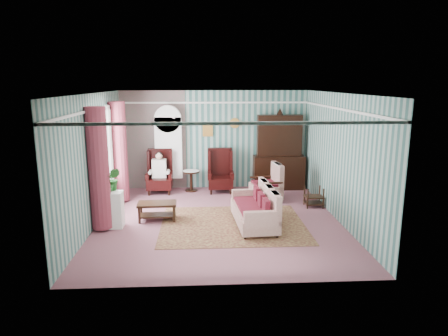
{
  "coord_description": "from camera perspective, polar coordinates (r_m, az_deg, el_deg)",
  "views": [
    {
      "loc": [
        -0.36,
        -8.77,
        3.15
      ],
      "look_at": [
        0.15,
        0.6,
        1.11
      ],
      "focal_mm": 32.0,
      "sensor_mm": 36.0,
      "label": 1
    }
  ],
  "objects": [
    {
      "name": "room_shell",
      "position": [
        9.02,
        -4.75,
        4.94
      ],
      "size": [
        5.53,
        6.02,
        2.91
      ],
      "color": "#37655E",
      "rests_on": "ground"
    },
    {
      "name": "potted_plant_a",
      "position": [
        8.87,
        -16.75,
        -2.24
      ],
      "size": [
        0.41,
        0.37,
        0.42
      ],
      "primitive_type": "imported",
      "rotation": [
        0.0,
        0.0,
        0.12
      ],
      "color": "#184D19",
      "rests_on": "plant_stand"
    },
    {
      "name": "coffee_table",
      "position": [
        9.41,
        -9.51,
        -6.12
      ],
      "size": [
        0.9,
        0.52,
        0.42
      ],
      "primitive_type": "cube",
      "rotation": [
        0.0,
        0.0,
        0.04
      ],
      "color": "black",
      "rests_on": "floor"
    },
    {
      "name": "wingback_right",
      "position": [
        11.51,
        -0.52,
        -0.42
      ],
      "size": [
        0.76,
        0.8,
        1.25
      ],
      "primitive_type": "cube",
      "color": "black",
      "rests_on": "floor"
    },
    {
      "name": "dresser_hutch",
      "position": [
        11.88,
        7.89,
        2.59
      ],
      "size": [
        1.5,
        0.56,
        2.36
      ],
      "primitive_type": "cube",
      "color": "black",
      "rests_on": "floor"
    },
    {
      "name": "seated_woman",
      "position": [
        11.58,
        -9.2,
        -0.68
      ],
      "size": [
        0.44,
        0.4,
        1.18
      ],
      "primitive_type": null,
      "color": "silver",
      "rests_on": "floor"
    },
    {
      "name": "sofa",
      "position": [
        8.9,
        4.31,
        -5.34
      ],
      "size": [
        1.16,
        1.87,
        0.93
      ],
      "primitive_type": "cube",
      "rotation": [
        0.0,
        0.0,
        1.64
      ],
      "color": "#B7A88E",
      "rests_on": "floor"
    },
    {
      "name": "potted_plant_b",
      "position": [
        9.08,
        -15.47,
        -1.55
      ],
      "size": [
        0.3,
        0.25,
        0.51
      ],
      "primitive_type": "imported",
      "rotation": [
        0.0,
        0.0,
        -0.09
      ],
      "color": "#20581B",
      "rests_on": "plant_stand"
    },
    {
      "name": "bookcase",
      "position": [
        11.83,
        -7.89,
        2.25
      ],
      "size": [
        0.8,
        0.28,
        2.24
      ],
      "primitive_type": "cube",
      "color": "white",
      "rests_on": "floor"
    },
    {
      "name": "plant_stand",
      "position": [
        9.14,
        -15.95,
        -5.75
      ],
      "size": [
        0.55,
        0.35,
        0.8
      ],
      "primitive_type": "cube",
      "color": "silver",
      "rests_on": "floor"
    },
    {
      "name": "nest_table",
      "position": [
        10.48,
        12.7,
        -4.0
      ],
      "size": [
        0.45,
        0.38,
        0.54
      ],
      "primitive_type": "cube",
      "color": "black",
      "rests_on": "floor"
    },
    {
      "name": "round_side_table",
      "position": [
        11.73,
        -4.7,
        -1.85
      ],
      "size": [
        0.5,
        0.5,
        0.6
      ],
      "primitive_type": "cylinder",
      "color": "black",
      "rests_on": "floor"
    },
    {
      "name": "floral_armchair",
      "position": [
        10.75,
        6.0,
        -2.32
      ],
      "size": [
        0.88,
        0.94,
        0.91
      ],
      "primitive_type": "cube",
      "rotation": [
        0.0,
        0.0,
        1.72
      ],
      "color": "#C3B797",
      "rests_on": "floor"
    },
    {
      "name": "wingback_left",
      "position": [
        11.57,
        -9.21,
        -0.52
      ],
      "size": [
        0.76,
        0.8,
        1.25
      ],
      "primitive_type": "cube",
      "color": "black",
      "rests_on": "floor"
    },
    {
      "name": "rug",
      "position": [
        9.06,
        1.26,
        -8.05
      ],
      "size": [
        3.2,
        2.6,
        0.01
      ],
      "primitive_type": "cube",
      "color": "#43161C",
      "rests_on": "floor"
    },
    {
      "name": "floor",
      "position": [
        9.33,
        -0.74,
        -7.48
      ],
      "size": [
        6.0,
        6.0,
        0.0
      ],
      "primitive_type": "plane",
      "color": "#7E4954",
      "rests_on": "ground"
    },
    {
      "name": "potted_plant_c",
      "position": [
        9.04,
        -16.22,
        -1.99
      ],
      "size": [
        0.23,
        0.23,
        0.4
      ],
      "primitive_type": "imported",
      "rotation": [
        0.0,
        0.0,
        0.03
      ],
      "color": "#244916",
      "rests_on": "plant_stand"
    }
  ]
}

